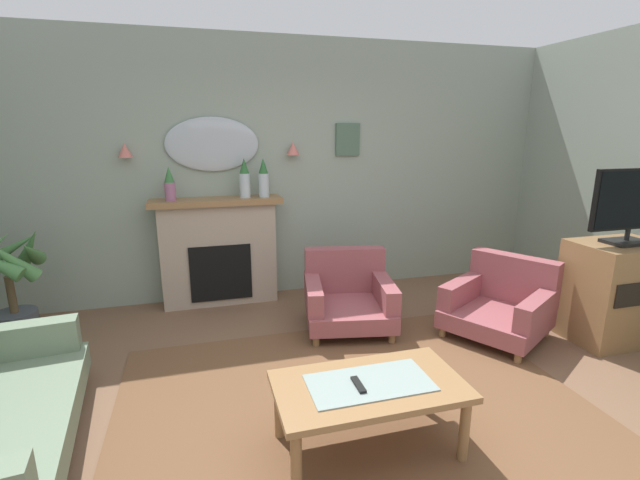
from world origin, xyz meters
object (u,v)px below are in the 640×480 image
Objects in this scene: wall_mirror at (213,144)px; tv_remote at (358,385)px; fireplace at (219,253)px; wall_sconce_right at (293,148)px; framed_picture at (348,139)px; coffee_table at (369,392)px; armchair_near_fireplace at (501,303)px; mantel_vase_left at (170,184)px; wall_sconce_left at (125,150)px; tv_cabinet at (615,291)px; armchair_beside_couch at (348,295)px; mantel_vase_centre at (245,179)px; potted_plant_tall_palm at (10,284)px; mantel_vase_right at (264,179)px; tv_flatscreen at (633,204)px.

tv_remote is at bearing -77.27° from wall_mirror.
wall_sconce_right is (0.85, 0.09, 1.09)m from fireplace.
wall_mirror is 2.67× the size of framed_picture.
armchair_near_fireplace is (1.75, 1.11, -0.08)m from coffee_table.
wall_mirror is at bearing 90.00° from fireplace.
mantel_vase_left is 0.54m from wall_sconce_left.
coffee_table is at bearing -60.08° from wall_sconce_left.
framed_picture is 3.02m from tv_cabinet.
armchair_beside_couch is at bearing -28.96° from mantel_vase_left.
fireplace is at bearing 148.71° from armchair_near_fireplace.
mantel_vase_centre is 3.68m from tv_cabinet.
wall_sconce_left reaches higher than coffee_table.
potted_plant_tall_palm is (-1.34, -0.50, -0.75)m from mantel_vase_left.
framed_picture reaches higher than mantel_vase_right.
mantel_vase_right is 0.43× the size of armchair_beside_couch.
armchair_near_fireplace is at bearing -33.64° from wall_mirror.
mantel_vase_right is at bearing 12.31° from potted_plant_tall_palm.
framed_picture reaches higher than fireplace.
mantel_vase_left is (-0.45, -0.03, 0.75)m from fireplace.
tv_remote is 0.19× the size of tv_flatscreen.
mantel_vase_left is 0.36× the size of armchair_beside_couch.
wall_sconce_right is at bearing 0.00° from wall_sconce_left.
mantel_vase_left is at bearing 154.43° from tv_flatscreen.
mantel_vase_centre is at bearing 133.87° from armchair_beside_couch.
armchair_beside_couch is 0.90× the size of potted_plant_tall_palm.
fireplace is 3.32× the size of mantel_vase_right.
armchair_near_fireplace is (0.95, -1.64, -1.44)m from framed_picture.
wall_sconce_left is 0.17× the size of tv_flatscreen.
wall_mirror is 0.85m from wall_sconce_right.
armchair_beside_couch is (1.60, -0.89, -1.02)m from mantel_vase_left.
potted_plant_tall_palm is (-5.17, 1.33, -0.68)m from tv_flatscreen.
mantel_vase_left is 0.36× the size of wall_mirror.
potted_plant_tall_palm is at bearing 165.58° from tv_flatscreen.
fireplace reaches higher than tv_cabinet.
wall_sconce_right reaches higher than armchair_near_fireplace.
tv_cabinet is (0.92, -0.35, 0.15)m from armchair_near_fireplace.
framed_picture is at bearing 0.38° from wall_mirror.
potted_plant_tall_palm is at bearing -146.67° from wall_sconce_left.
mantel_vase_right is 2.76m from coffee_table.
mantel_vase_centre is 2.59× the size of tv_remote.
potted_plant_tall_palm is at bearing 139.14° from tv_remote.
mantel_vase_right is 0.46× the size of tv_cabinet.
armchair_beside_couch is at bearing -26.70° from wall_sconce_left.
tv_remote is (0.32, -2.59, -0.91)m from mantel_vase_centre.
tv_cabinet is (3.07, -1.81, -0.91)m from mantel_vase_centre.
framed_picture is at bearing 5.77° from fireplace.
armchair_near_fireplace is at bearing -26.74° from mantel_vase_left.
mantel_vase_left is 1.62m from potted_plant_tall_palm.
mantel_vase_left reaches higher than fireplace.
tv_flatscreen is at bearing -32.48° from mantel_vase_right.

